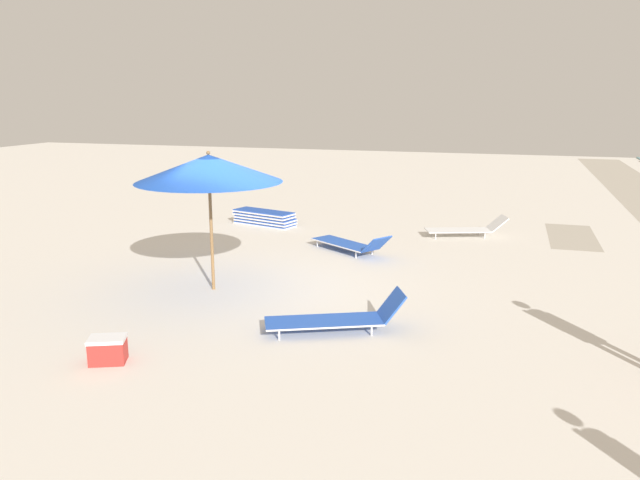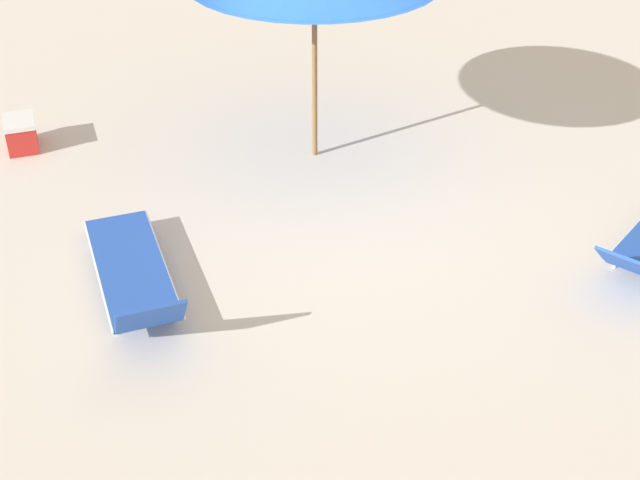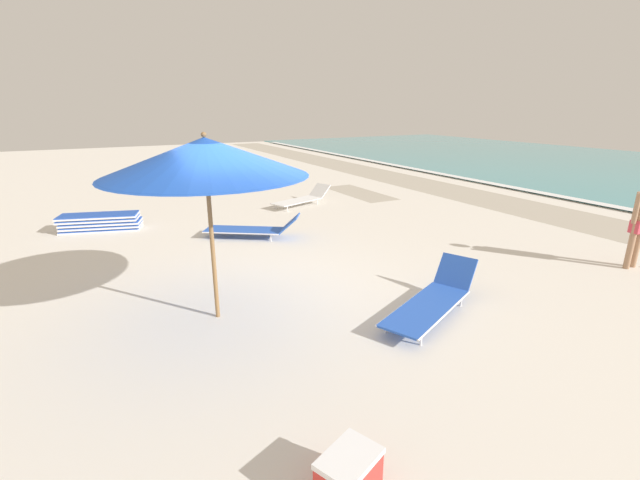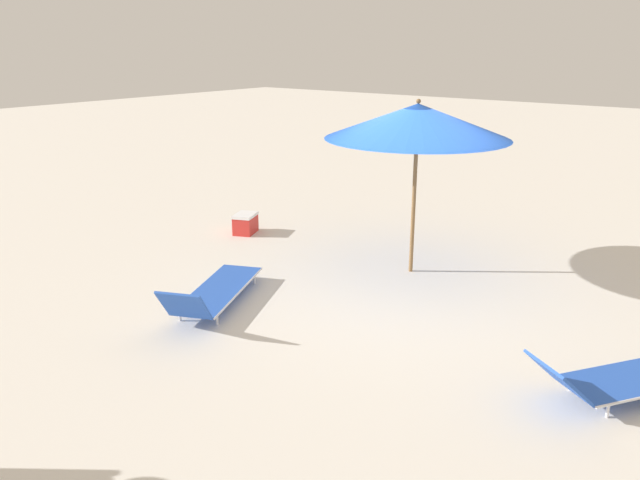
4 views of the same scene
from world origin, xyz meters
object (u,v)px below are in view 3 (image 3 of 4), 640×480
(sun_lounger_beside_umbrella, at_px, (302,199))
(sun_lounger_near_water_left, at_px, (253,229))
(beach_umbrella, at_px, (205,157))
(cooler_box, at_px, (349,474))
(sun_lounger_under_umbrella, at_px, (433,300))
(lounger_stack, at_px, (101,222))

(sun_lounger_beside_umbrella, bearing_deg, sun_lounger_near_water_left, -64.32)
(beach_umbrella, relative_size, sun_lounger_beside_umbrella, 1.26)
(beach_umbrella, relative_size, cooler_box, 4.55)
(sun_lounger_beside_umbrella, height_order, cooler_box, sun_lounger_beside_umbrella)
(sun_lounger_under_umbrella, bearing_deg, sun_lounger_beside_umbrella, 144.71)
(sun_lounger_under_umbrella, xyz_separation_m, cooler_box, (2.06, -2.74, -0.03))
(lounger_stack, bearing_deg, beach_umbrella, 29.26)
(lounger_stack, bearing_deg, sun_lounger_beside_umbrella, 108.23)
(beach_umbrella, xyz_separation_m, sun_lounger_beside_umbrella, (-6.04, 4.31, -2.10))
(beach_umbrella, bearing_deg, sun_lounger_under_umbrella, 63.82)
(sun_lounger_under_umbrella, distance_m, sun_lounger_beside_umbrella, 7.58)
(sun_lounger_under_umbrella, xyz_separation_m, sun_lounger_beside_umbrella, (-7.44, 1.46, -0.01))
(beach_umbrella, distance_m, cooler_box, 4.07)
(lounger_stack, xyz_separation_m, sun_lounger_near_water_left, (2.35, 3.13, 0.01))
(lounger_stack, distance_m, sun_lounger_beside_umbrella, 5.63)
(beach_umbrella, distance_m, sun_lounger_under_umbrella, 3.80)
(cooler_box, bearing_deg, sun_lounger_beside_umbrella, -136.73)
(beach_umbrella, height_order, sun_lounger_near_water_left, beach_umbrella)
(sun_lounger_under_umbrella, bearing_deg, sun_lounger_near_water_left, 167.71)
(sun_lounger_beside_umbrella, relative_size, sun_lounger_near_water_left, 0.99)
(beach_umbrella, distance_m, sun_lounger_beside_umbrella, 7.71)
(sun_lounger_under_umbrella, height_order, sun_lounger_near_water_left, sun_lounger_under_umbrella)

